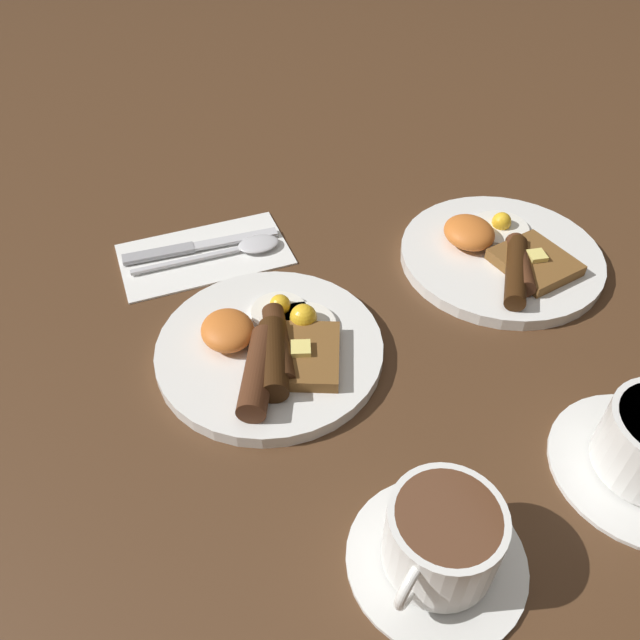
# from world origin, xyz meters

# --- Properties ---
(ground_plane) EXTENTS (3.00, 3.00, 0.00)m
(ground_plane) POSITION_xyz_m (0.00, 0.00, 0.00)
(ground_plane) COLOR #4C301C
(breakfast_plate_near) EXTENTS (0.24, 0.24, 0.04)m
(breakfast_plate_near) POSITION_xyz_m (0.00, -0.00, 0.01)
(breakfast_plate_near) COLOR white
(breakfast_plate_near) RESTS_ON ground_plane
(breakfast_plate_far) EXTENTS (0.25, 0.25, 0.05)m
(breakfast_plate_far) POSITION_xyz_m (-0.04, 0.32, 0.01)
(breakfast_plate_far) COLOR white
(breakfast_plate_far) RESTS_ON ground_plane
(teacup_near) EXTENTS (0.15, 0.15, 0.07)m
(teacup_near) POSITION_xyz_m (0.27, 0.05, 0.03)
(teacup_near) COLOR white
(teacup_near) RESTS_ON ground_plane
(napkin) EXTENTS (0.12, 0.21, 0.01)m
(napkin) POSITION_xyz_m (-0.19, -0.02, 0.00)
(napkin) COLOR white
(napkin) RESTS_ON ground_plane
(knife) EXTENTS (0.03, 0.20, 0.01)m
(knife) POSITION_xyz_m (-0.21, -0.03, 0.01)
(knife) COLOR silver
(knife) RESTS_ON napkin
(spoon) EXTENTS (0.04, 0.19, 0.01)m
(spoon) POSITION_xyz_m (-0.18, 0.03, 0.01)
(spoon) COLOR silver
(spoon) RESTS_ON napkin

